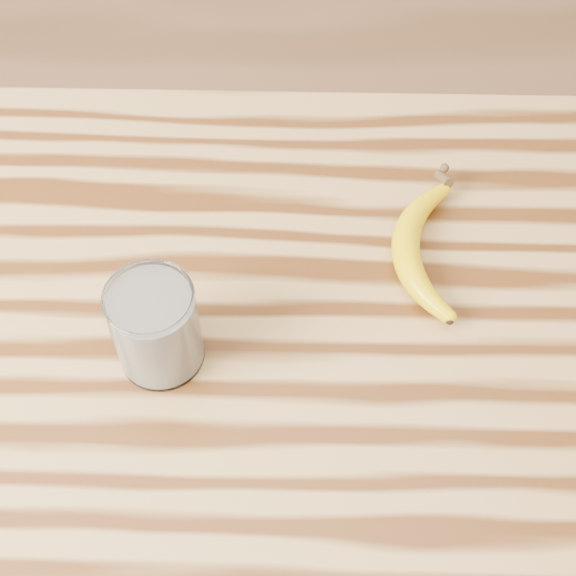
{
  "coord_description": "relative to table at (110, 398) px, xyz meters",
  "views": [
    {
      "loc": [
        0.22,
        -0.43,
        1.64
      ],
      "look_at": [
        0.21,
        0.06,
        0.93
      ],
      "focal_mm": 50.0,
      "sensor_mm": 36.0,
      "label": 1
    }
  ],
  "objects": [
    {
      "name": "table",
      "position": [
        0.0,
        0.0,
        0.0
      ],
      "size": [
        1.2,
        0.8,
        0.9
      ],
      "color": "#AE8247",
      "rests_on": "ground"
    },
    {
      "name": "smoothie_glass",
      "position": [
        0.08,
        -0.01,
        0.19
      ],
      "size": [
        0.09,
        0.09,
        0.11
      ],
      "color": "white",
      "rests_on": "table"
    },
    {
      "name": "banana",
      "position": [
        0.35,
        0.12,
        0.15
      ],
      "size": [
        0.11,
        0.27,
        0.03
      ],
      "primitive_type": null,
      "rotation": [
        0.0,
        0.0,
        -0.05
      ],
      "color": "#E8B601",
      "rests_on": "table"
    }
  ]
}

